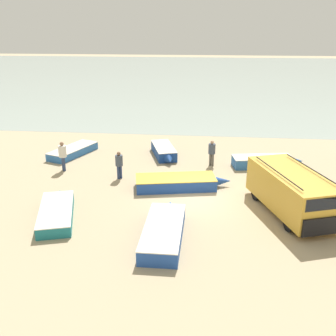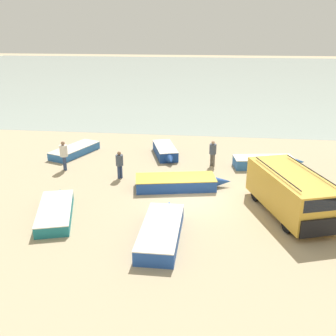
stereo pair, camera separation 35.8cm
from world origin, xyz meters
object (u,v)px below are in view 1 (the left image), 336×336
fishing_rowboat_3 (164,152)px  fishing_rowboat_4 (265,162)px  fishing_rowboat_2 (57,212)px  fishing_rowboat_0 (179,182)px  fisherman_2 (119,163)px  fishing_rowboat_1 (74,151)px  fisherman_0 (212,151)px  fisherman_1 (63,154)px  fishing_rowboat_5 (164,230)px  parked_van (292,191)px

fishing_rowboat_3 → fishing_rowboat_4: 6.62m
fishing_rowboat_2 → fishing_rowboat_4: (10.38, 7.99, 0.06)m
fishing_rowboat_0 → fisherman_2: size_ratio=3.28×
fishing_rowboat_1 → fisherman_2: fisherman_2 is taller
fisherman_0 → fisherman_1: size_ratio=0.91×
fishing_rowboat_1 → fishing_rowboat_5: 12.75m
fishing_rowboat_1 → fisherman_0: fisherman_0 is taller
parked_van → fisherman_0: 7.20m
fisherman_1 → fisherman_2: 3.77m
fishing_rowboat_0 → fishing_rowboat_3: 5.49m
fishing_rowboat_1 → fisherman_2: bearing=-114.5°
fishing_rowboat_0 → fisherman_0: bearing=53.8°
fisherman_1 → fishing_rowboat_2: bearing=70.0°
fishing_rowboat_3 → fisherman_2: 4.81m
fishing_rowboat_2 → fishing_rowboat_4: size_ratio=1.05×
fishing_rowboat_4 → fishing_rowboat_1: bearing=165.2°
fishing_rowboat_2 → fishing_rowboat_3: 10.13m
parked_van → fisherman_1: size_ratio=3.20×
fishing_rowboat_1 → fisherman_1: (0.41, -3.16, 0.82)m
parked_van → fisherman_1: parked_van is taller
fishing_rowboat_1 → fishing_rowboat_2: fishing_rowboat_2 is taller
fishing_rowboat_1 → fisherman_1: bearing=-151.9°
fishing_rowboat_5 → fisherman_0: fisherman_0 is taller
fishing_rowboat_0 → fishing_rowboat_2: 6.66m
fishing_rowboat_0 → fisherman_2: 3.69m
parked_van → fisherman_1: 13.33m
fishing_rowboat_1 → fishing_rowboat_2: (2.24, -9.14, 0.00)m
fishing_rowboat_2 → fisherman_2: (1.82, 5.06, 0.70)m
fishing_rowboat_3 → fishing_rowboat_5: (1.20, -10.63, -0.01)m
fishing_rowboat_3 → fisherman_1: 6.69m
fisherman_0 → fisherman_2: 5.92m
fishing_rowboat_3 → parked_van: bearing=24.5°
fishing_rowboat_3 → fishing_rowboat_4: bearing=61.0°
parked_van → fishing_rowboat_4: 6.42m
fishing_rowboat_5 → fishing_rowboat_1: bearing=35.2°
fishing_rowboat_5 → fishing_rowboat_2: bearing=76.0°
fishing_rowboat_0 → fishing_rowboat_3: size_ratio=1.32×
fishing_rowboat_3 → fisherman_1: fisherman_1 is taller
fishing_rowboat_5 → fisherman_1: fisherman_1 is taller
fishing_rowboat_5 → fishing_rowboat_4: bearing=-29.6°
fishing_rowboat_1 → fishing_rowboat_5: size_ratio=0.92×
fishing_rowboat_0 → fishing_rowboat_1: 9.11m
fishing_rowboat_2 → fisherman_2: size_ratio=2.95×
fishing_rowboat_0 → fishing_rowboat_2: size_ratio=1.11×
fisherman_1 → fishing_rowboat_3: bearing=173.3°
fishing_rowboat_3 → fisherman_2: size_ratio=2.49×
fishing_rowboat_1 → fisherman_0: bearing=-77.5°
fishing_rowboat_4 → fisherman_2: bearing=-170.6°
fisherman_1 → fishing_rowboat_0: bearing=127.7°
fishing_rowboat_0 → fishing_rowboat_1: (-7.54, 5.11, -0.05)m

